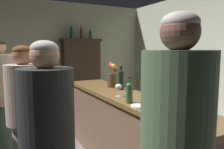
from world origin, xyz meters
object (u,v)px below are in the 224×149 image
object	(u,v)px
patron_near_entrance	(1,99)
patron_by_cabinet	(25,116)
bar_counter	(126,133)
wine_bottle_merlot	(129,92)
wine_glass_front	(119,87)
display_bottle_left	(71,32)
wine_bottle_riesling	(121,79)
display_bottle_center	(90,34)
wine_glass_rear	(144,89)
display_bottle_midleft	(81,33)
display_cabinet	(81,73)
wine_glass_mid	(200,103)
patron_tall	(48,146)
flower_arrangement	(112,77)
cheese_plate	(139,106)
wine_bottle_malbec	(175,94)

from	to	relation	value
patron_near_entrance	patron_by_cabinet	bearing A→B (deg)	-24.55
bar_counter	wine_bottle_merlot	world-z (taller)	wine_bottle_merlot
wine_glass_front	display_bottle_left	distance (m)	3.24
wine_bottle_riesling	display_bottle_center	bearing A→B (deg)	76.39
bar_counter	wine_glass_rear	distance (m)	0.69
wine_bottle_riesling	display_bottle_midleft	distance (m)	2.88
wine_glass_rear	display_bottle_midleft	xyz separation A→B (m)	(0.48, 3.38, 0.83)
patron_by_cabinet	wine_glass_front	bearing A→B (deg)	11.60
wine_glass_front	wine_glass_rear	size ratio (longest dim) A/B	0.88
display_cabinet	patron_by_cabinet	distance (m)	3.45
display_cabinet	bar_counter	bearing A→B (deg)	-99.61
wine_glass_mid	patron_tall	size ratio (longest dim) A/B	0.10
display_bottle_center	patron_tall	xyz separation A→B (m)	(-1.90, -3.84, -1.06)
wine_bottle_riesling	wine_bottle_merlot	xyz separation A→B (m)	(-0.31, -0.71, -0.03)
wine_glass_front	wine_glass_rear	world-z (taller)	wine_glass_rear
wine_bottle_riesling	patron_tall	xyz separation A→B (m)	(-1.24, -1.10, -0.27)
wine_glass_rear	flower_arrangement	distance (m)	0.88
patron_tall	display_bottle_center	bearing A→B (deg)	12.17
wine_glass_mid	display_bottle_midleft	world-z (taller)	display_bottle_midleft
wine_glass_front	display_bottle_midleft	world-z (taller)	display_bottle_midleft
cheese_plate	patron_by_cabinet	size ratio (longest dim) A/B	0.10
wine_bottle_malbec	wine_bottle_merlot	distance (m)	0.47
patron_tall	cheese_plate	bearing A→B (deg)	-37.61
display_bottle_left	patron_tall	bearing A→B (deg)	-110.01
wine_bottle_riesling	flower_arrangement	xyz separation A→B (m)	(-0.01, 0.24, -0.01)
display_bottle_midleft	wine_glass_mid	bearing A→B (deg)	-96.21
wine_bottle_merlot	wine_glass_mid	world-z (taller)	wine_bottle_merlot
patron_tall	patron_near_entrance	bearing A→B (deg)	48.10
wine_bottle_malbec	wine_glass_rear	world-z (taller)	wine_bottle_malbec
wine_bottle_merlot	patron_tall	xyz separation A→B (m)	(-0.94, -0.40, -0.24)
patron_tall	patron_by_cabinet	world-z (taller)	patron_tall
patron_near_entrance	patron_by_cabinet	size ratio (longest dim) A/B	1.05
wine_glass_rear	wine_bottle_merlot	bearing A→B (deg)	-164.08
bar_counter	wine_bottle_malbec	world-z (taller)	wine_bottle_malbec
wine_bottle_riesling	flower_arrangement	size ratio (longest dim) A/B	0.90
bar_counter	wine_glass_rear	xyz separation A→B (m)	(0.05, -0.30, 0.62)
display_bottle_left	patron_tall	size ratio (longest dim) A/B	0.20
flower_arrangement	patron_by_cabinet	size ratio (longest dim) A/B	0.23
display_cabinet	patron_by_cabinet	bearing A→B (deg)	-119.61
bar_counter	display_cabinet	bearing A→B (deg)	80.39
wine_bottle_riesling	patron_tall	bearing A→B (deg)	-138.34
patron_near_entrance	wine_glass_mid	bearing A→B (deg)	-2.15
patron_tall	wine_bottle_riesling	bearing A→B (deg)	-9.80
wine_glass_front	cheese_plate	world-z (taller)	wine_glass_front
wine_glass_front	display_bottle_midleft	bearing A→B (deg)	77.95
wine_glass_front	flower_arrangement	size ratio (longest dim) A/B	0.41
display_bottle_midleft	patron_by_cabinet	xyz separation A→B (m)	(-1.72, -3.00, -1.08)
wine_glass_rear	display_bottle_center	size ratio (longest dim) A/B	0.59
display_cabinet	wine_bottle_malbec	world-z (taller)	display_cabinet
display_cabinet	wine_glass_rear	size ratio (longest dim) A/B	10.62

